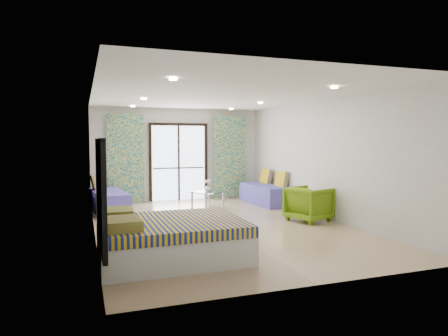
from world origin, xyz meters
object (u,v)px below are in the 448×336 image
object	(u,v)px
coffee_table	(208,193)
armchair	(309,202)
daybed_left	(108,200)
daybed_right	(266,193)
bed	(170,238)

from	to	relation	value
coffee_table	armchair	xyz separation A→B (m)	(1.61, -2.31, 0.03)
daybed_left	daybed_right	bearing A→B (deg)	-8.85
daybed_left	coffee_table	size ratio (longest dim) A/B	2.22
bed	coffee_table	world-z (taller)	coffee_table
bed	daybed_left	bearing A→B (deg)	98.35
bed	daybed_left	distance (m)	4.39
daybed_right	coffee_table	size ratio (longest dim) A/B	2.23
bed	armchair	size ratio (longest dim) A/B	2.53
daybed_right	coffee_table	xyz separation A→B (m)	(-1.75, -0.16, 0.10)
daybed_left	armchair	bearing A→B (deg)	-39.51
daybed_left	coffee_table	world-z (taller)	daybed_left
daybed_right	armchair	world-z (taller)	daybed_right
bed	daybed_left	size ratio (longest dim) A/B	1.09
daybed_left	armchair	xyz separation A→B (m)	(4.09, -2.62, 0.13)
bed	daybed_right	xyz separation A→B (m)	(3.60, 4.20, -0.01)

